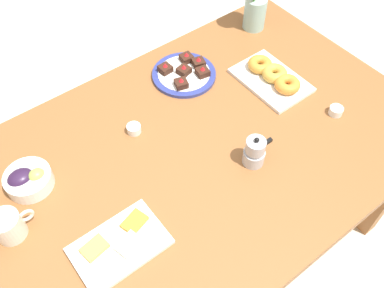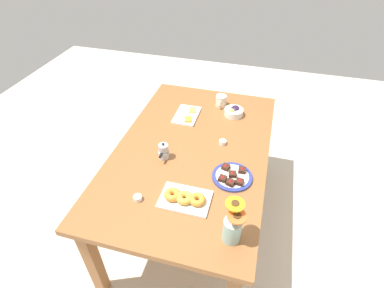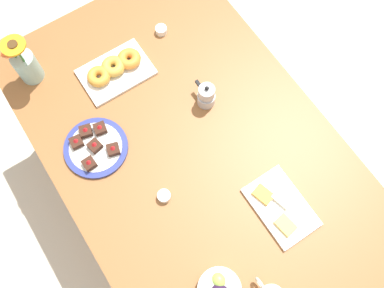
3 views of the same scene
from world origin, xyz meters
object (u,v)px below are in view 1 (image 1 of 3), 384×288
(croissant_platter, at_px, (273,77))
(flower_vase, at_px, (255,9))
(cheese_platter, at_px, (120,244))
(grape_bowl, at_px, (28,179))
(dining_table, at_px, (192,166))
(jam_cup_honey, at_px, (336,110))
(moka_pot, at_px, (255,152))
(coffee_mug, at_px, (8,226))
(dessert_plate, at_px, (184,73))
(jam_cup_berry, at_px, (134,129))

(croissant_platter, bearing_deg, flower_vase, 59.84)
(cheese_platter, distance_m, croissant_platter, 0.83)
(grape_bowl, height_order, cheese_platter, grape_bowl)
(grape_bowl, bearing_deg, dining_table, -23.19)
(cheese_platter, bearing_deg, jam_cup_honey, -2.40)
(flower_vase, relative_size, moka_pot, 2.08)
(dining_table, bearing_deg, coffee_mug, 172.05)
(cheese_platter, xyz_separation_m, dessert_plate, (0.56, 0.44, 0.00))
(coffee_mug, relative_size, jam_cup_honey, 2.51)
(dessert_plate, bearing_deg, cheese_platter, -141.71)
(dessert_plate, relative_size, flower_vase, 0.98)
(dining_table, distance_m, flower_vase, 0.73)
(grape_bowl, relative_size, moka_pot, 1.21)
(cheese_platter, distance_m, jam_cup_honey, 0.86)
(dining_table, relative_size, jam_cup_berry, 33.33)
(grape_bowl, relative_size, croissant_platter, 0.52)
(grape_bowl, height_order, croissant_platter, grape_bowl)
(jam_cup_berry, xyz_separation_m, moka_pot, (0.23, -0.34, 0.03))
(coffee_mug, bearing_deg, jam_cup_berry, 12.47)
(coffee_mug, height_order, jam_cup_berry, coffee_mug)
(cheese_platter, relative_size, jam_cup_berry, 5.42)
(coffee_mug, distance_m, jam_cup_honey, 1.11)
(cheese_platter, bearing_deg, coffee_mug, 135.06)
(jam_cup_berry, height_order, flower_vase, flower_vase)
(croissant_platter, xyz_separation_m, moka_pot, (-0.31, -0.23, 0.03))
(dessert_plate, bearing_deg, flower_vase, 8.61)
(dining_table, height_order, coffee_mug, coffee_mug)
(dining_table, height_order, cheese_platter, cheese_platter)
(dining_table, xyz_separation_m, grape_bowl, (-0.47, 0.20, 0.12))
(moka_pot, bearing_deg, flower_vase, 47.36)
(dining_table, distance_m, moka_pot, 0.24)
(jam_cup_honey, bearing_deg, moka_pot, 176.31)
(coffee_mug, xyz_separation_m, flower_vase, (1.19, 0.28, 0.04))
(coffee_mug, distance_m, flower_vase, 1.22)
(grape_bowl, xyz_separation_m, croissant_platter, (0.91, -0.12, -0.01))
(grape_bowl, bearing_deg, jam_cup_honey, -21.19)
(dining_table, xyz_separation_m, moka_pot, (0.13, -0.15, 0.13))
(croissant_platter, height_order, jam_cup_honey, croissant_platter)
(jam_cup_berry, bearing_deg, cheese_platter, -128.40)
(cheese_platter, distance_m, dessert_plate, 0.71)
(jam_cup_berry, bearing_deg, jam_cup_honey, -30.93)
(croissant_platter, bearing_deg, grape_bowl, 172.23)
(coffee_mug, bearing_deg, dining_table, -7.95)
(grape_bowl, distance_m, dessert_plate, 0.68)
(croissant_platter, bearing_deg, moka_pot, -143.35)
(dining_table, distance_m, coffee_mug, 0.60)
(grape_bowl, distance_m, jam_cup_honey, 1.05)
(flower_vase, distance_m, moka_pot, 0.70)
(jam_cup_berry, xyz_separation_m, flower_vase, (0.71, 0.18, 0.07))
(cheese_platter, relative_size, flower_vase, 1.05)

